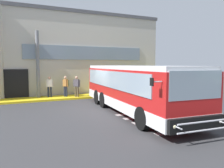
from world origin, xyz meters
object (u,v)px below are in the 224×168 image
(passenger_at_curb_edge, at_px, (77,85))
(passenger_near_column, at_px, (50,86))
(passenger_by_doorway, at_px, (66,85))
(entry_support_column, at_px, (38,64))
(safety_bollard_yellow, at_px, (111,92))
(bus_main_foreground, at_px, (133,89))

(passenger_at_curb_edge, bearing_deg, passenger_near_column, 161.70)
(passenger_near_column, relative_size, passenger_by_doorway, 1.00)
(entry_support_column, height_order, safety_bollard_yellow, entry_support_column)
(safety_bollard_yellow, bearing_deg, passenger_near_column, 164.26)
(entry_support_column, bearing_deg, passenger_at_curb_edge, -21.55)
(entry_support_column, xyz_separation_m, passenger_near_column, (0.80, -0.45, -1.71))
(bus_main_foreground, distance_m, safety_bollard_yellow, 5.85)
(entry_support_column, relative_size, passenger_by_doorway, 3.16)
(entry_support_column, distance_m, safety_bollard_yellow, 6.33)
(bus_main_foreground, xyz_separation_m, passenger_near_column, (-3.63, 7.02, -0.25))
(bus_main_foreground, xyz_separation_m, safety_bollard_yellow, (1.17, 5.67, -0.88))
(entry_support_column, relative_size, passenger_at_curb_edge, 3.16)
(bus_main_foreground, height_order, passenger_at_curb_edge, bus_main_foreground)
(safety_bollard_yellow, bearing_deg, bus_main_foreground, -101.63)
(passenger_by_doorway, bearing_deg, safety_bollard_yellow, -18.08)
(bus_main_foreground, height_order, passenger_by_doorway, bus_main_foreground)
(entry_support_column, distance_m, bus_main_foreground, 8.81)
(entry_support_column, bearing_deg, bus_main_foreground, -59.30)
(entry_support_column, xyz_separation_m, bus_main_foreground, (4.43, -7.47, -1.46))
(passenger_at_curb_edge, height_order, safety_bollard_yellow, passenger_at_curb_edge)
(safety_bollard_yellow, bearing_deg, passenger_at_curb_edge, 166.19)
(safety_bollard_yellow, bearing_deg, entry_support_column, 162.18)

